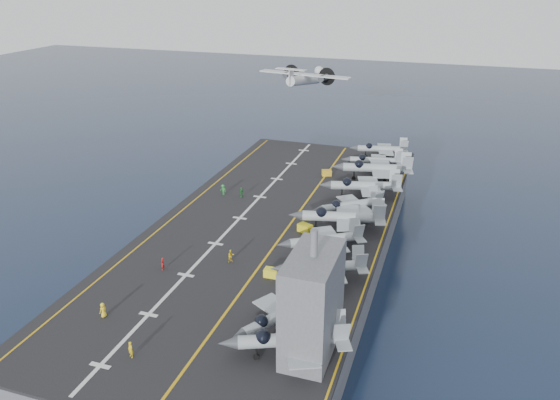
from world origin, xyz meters
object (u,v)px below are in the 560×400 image
(island_superstructure, at_px, (313,292))
(transport_plane, at_px, (304,80))
(fighter_jet_0, at_px, (292,338))
(tow_cart_a, at_px, (271,273))

(island_superstructure, height_order, transport_plane, transport_plane)
(fighter_jet_0, height_order, tow_cart_a, fighter_jet_0)
(island_superstructure, height_order, fighter_jet_0, island_superstructure)
(fighter_jet_0, bearing_deg, transport_plane, 105.32)
(tow_cart_a, bearing_deg, fighter_jet_0, -63.11)
(island_superstructure, relative_size, fighter_jet_0, 0.88)
(transport_plane, bearing_deg, island_superstructure, -73.37)
(transport_plane, bearing_deg, tow_cart_a, -77.34)
(island_superstructure, relative_size, transport_plane, 0.55)
(fighter_jet_0, distance_m, transport_plane, 92.76)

